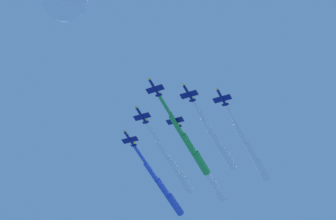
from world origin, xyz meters
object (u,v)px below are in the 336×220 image
jet_starboard_inner (174,166)px  jet_starboard_mid (252,152)px  jet_lead (189,145)px  jet_port_outer (164,189)px  jet_port_mid (207,174)px  jet_port_inner (218,143)px

jet_starboard_inner → jet_starboard_mid: 36.19m
jet_lead → jet_port_outer: (28.35, 7.31, 2.14)m
jet_port_mid → jet_starboard_mid: size_ratio=1.03×
jet_lead → jet_starboard_inner: size_ratio=1.05×
jet_port_outer → jet_starboard_inner: bearing=-170.6°
jet_port_inner → jet_port_outer: 37.20m
jet_lead → jet_starboard_inner: bearing=20.3°
jet_lead → jet_starboard_mid: 29.31m
jet_port_outer → jet_port_inner: bearing=-147.3°
jet_port_inner → jet_port_mid: size_ratio=0.88×
jet_port_inner → jet_starboard_inner: jet_port_inner is taller
jet_lead → jet_port_mid: bearing=-36.8°
jet_starboard_inner → jet_starboard_mid: jet_starboard_mid is taller
jet_lead → jet_port_outer: bearing=14.5°
jet_lead → jet_starboard_mid: size_ratio=1.01×
jet_lead → jet_starboard_inner: jet_starboard_inner is taller
jet_port_outer → jet_lead: bearing=-165.5°
jet_port_inner → jet_port_mid: 18.20m
jet_port_mid → jet_port_outer: (13.13, 18.71, 0.99)m
jet_port_inner → jet_port_outer: size_ratio=0.90×
jet_lead → jet_port_inner: (-2.91, -12.78, 0.35)m
jet_port_mid → jet_port_outer: jet_port_outer is taller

